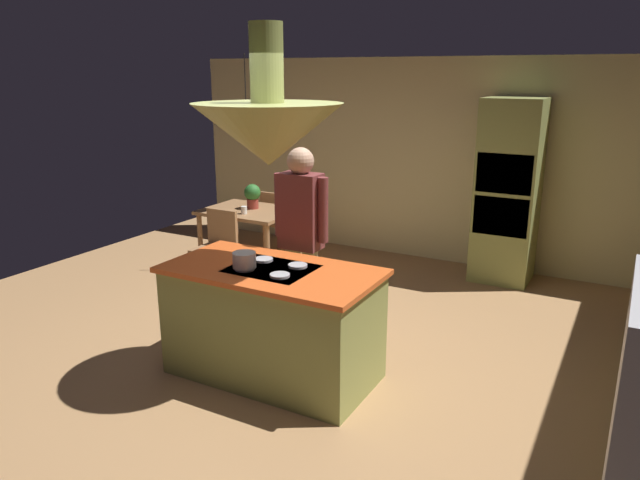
# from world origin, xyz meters

# --- Properties ---
(ground) EXTENTS (8.16, 8.16, 0.00)m
(ground) POSITION_xyz_m (0.00, 0.00, 0.00)
(ground) COLOR #AD7F51
(wall_back) EXTENTS (6.80, 0.10, 2.55)m
(wall_back) POSITION_xyz_m (0.00, 3.45, 1.27)
(wall_back) COLOR beige
(wall_back) RESTS_ON ground
(kitchen_island) EXTENTS (1.68, 0.88, 0.93)m
(kitchen_island) POSITION_xyz_m (0.00, -0.20, 0.46)
(kitchen_island) COLOR #8C934C
(kitchen_island) RESTS_ON ground
(oven_tower) EXTENTS (0.66, 0.62, 2.10)m
(oven_tower) POSITION_xyz_m (1.10, 3.04, 1.05)
(oven_tower) COLOR #8C934C
(oven_tower) RESTS_ON ground
(dining_table) EXTENTS (1.10, 0.84, 0.76)m
(dining_table) POSITION_xyz_m (-1.70, 1.90, 0.66)
(dining_table) COLOR #A07148
(dining_table) RESTS_ON ground
(person_at_island) EXTENTS (0.53, 0.23, 1.76)m
(person_at_island) POSITION_xyz_m (-0.15, 0.51, 1.02)
(person_at_island) COLOR tan
(person_at_island) RESTS_ON ground
(range_hood) EXTENTS (1.10, 1.10, 1.00)m
(range_hood) POSITION_xyz_m (0.00, -0.20, 1.96)
(range_hood) COLOR #8C934C
(pendant_light_over_table) EXTENTS (0.32, 0.32, 0.82)m
(pendant_light_over_table) POSITION_xyz_m (-1.70, 1.90, 1.86)
(pendant_light_over_table) COLOR beige
(chair_facing_island) EXTENTS (0.40, 0.40, 0.87)m
(chair_facing_island) POSITION_xyz_m (-1.70, 1.26, 0.50)
(chair_facing_island) COLOR #A07148
(chair_facing_island) RESTS_ON ground
(chair_by_back_wall) EXTENTS (0.40, 0.40, 0.87)m
(chair_by_back_wall) POSITION_xyz_m (-1.70, 2.54, 0.50)
(chair_by_back_wall) COLOR #A07148
(chair_by_back_wall) RESTS_ON ground
(potted_plant_on_table) EXTENTS (0.20, 0.20, 0.30)m
(potted_plant_on_table) POSITION_xyz_m (-1.70, 1.98, 0.93)
(potted_plant_on_table) COLOR #99382D
(potted_plant_on_table) RESTS_ON dining_table
(cup_on_table) EXTENTS (0.07, 0.07, 0.09)m
(cup_on_table) POSITION_xyz_m (-1.63, 1.69, 0.81)
(cup_on_table) COLOR white
(cup_on_table) RESTS_ON dining_table
(cooking_pot_on_cooktop) EXTENTS (0.18, 0.18, 0.12)m
(cooking_pot_on_cooktop) POSITION_xyz_m (-0.16, -0.33, 0.99)
(cooking_pot_on_cooktop) COLOR #B2B2B7
(cooking_pot_on_cooktop) RESTS_ON kitchen_island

